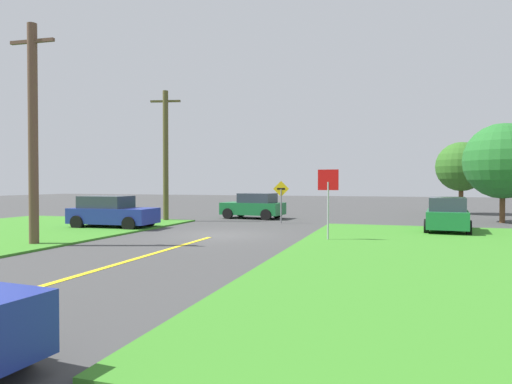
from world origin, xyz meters
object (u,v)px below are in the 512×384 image
at_px(stop_sign, 328,190).
at_px(utility_pole_near, 33,132).
at_px(car_approaching_junction, 254,206).
at_px(direction_sign, 281,197).
at_px(car_on_crossroad, 447,215).
at_px(oak_tree_left, 461,167).
at_px(pine_tree_center, 503,161).
at_px(parked_car_near_building, 112,212).
at_px(utility_pole_mid, 166,154).

xyz_separation_m(stop_sign, utility_pole_near, (-10.02, -4.36, 2.11)).
height_order(car_approaching_junction, direction_sign, direction_sign).
distance_m(car_on_crossroad, oak_tree_left, 13.59).
bearing_deg(utility_pole_near, car_on_crossroad, 32.11).
distance_m(stop_sign, car_on_crossroad, 6.99).
height_order(car_on_crossroad, direction_sign, direction_sign).
height_order(car_on_crossroad, utility_pole_near, utility_pole_near).
relative_size(oak_tree_left, pine_tree_center, 0.93).
distance_m(car_approaching_junction, direction_sign, 3.78).
bearing_deg(parked_car_near_building, car_approaching_junction, 55.96).
bearing_deg(stop_sign, pine_tree_center, -125.53).
relative_size(parked_car_near_building, direction_sign, 1.79).
bearing_deg(oak_tree_left, utility_pole_mid, -146.27).
relative_size(car_approaching_junction, pine_tree_center, 0.71).
bearing_deg(car_on_crossroad, stop_sign, 141.38).
relative_size(car_on_crossroad, utility_pole_near, 0.55).
bearing_deg(utility_pole_near, direction_sign, 60.88).
distance_m(car_approaching_junction, utility_pole_mid, 6.45).
bearing_deg(car_approaching_junction, stop_sign, 128.24).
distance_m(utility_pole_near, utility_pole_mid, 10.69).
height_order(stop_sign, direction_sign, stop_sign).
bearing_deg(stop_sign, direction_sign, -61.14).
xyz_separation_m(car_approaching_junction, pine_tree_center, (14.46, 1.24, 2.72)).
relative_size(stop_sign, utility_pole_mid, 0.36).
height_order(car_approaching_junction, utility_pole_mid, utility_pole_mid).
bearing_deg(pine_tree_center, car_approaching_junction, -175.10).
xyz_separation_m(parked_car_near_building, utility_pole_near, (1.09, -6.18, 3.29)).
distance_m(oak_tree_left, pine_tree_center, 7.13).
height_order(parked_car_near_building, utility_pole_mid, utility_pole_mid).
xyz_separation_m(car_on_crossroad, utility_pole_mid, (-15.34, 1.38, 3.17)).
distance_m(car_on_crossroad, utility_pole_near, 17.80).
bearing_deg(parked_car_near_building, stop_sign, -11.49).
height_order(utility_pole_mid, pine_tree_center, utility_pole_mid).
bearing_deg(pine_tree_center, utility_pole_near, -139.95).
height_order(utility_pole_near, direction_sign, utility_pole_near).
distance_m(utility_pole_mid, pine_tree_center, 19.45).
bearing_deg(direction_sign, car_on_crossroad, -14.03).
bearing_deg(car_on_crossroad, utility_pole_near, 127.60).
distance_m(utility_pole_near, oak_tree_left, 28.20).
bearing_deg(oak_tree_left, pine_tree_center, -79.80).
bearing_deg(car_approaching_junction, utility_pole_near, 80.90).
bearing_deg(direction_sign, pine_tree_center, 18.47).
bearing_deg(stop_sign, car_approaching_junction, -56.54).
relative_size(utility_pole_near, pine_tree_center, 1.41).
distance_m(stop_sign, parked_car_near_building, 11.33).
distance_m(car_approaching_junction, oak_tree_left, 15.79).
bearing_deg(utility_pole_mid, oak_tree_left, 33.73).
bearing_deg(pine_tree_center, parked_car_near_building, -154.59).
bearing_deg(car_on_crossroad, parked_car_near_building, 106.57).
height_order(utility_pole_near, pine_tree_center, utility_pole_near).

